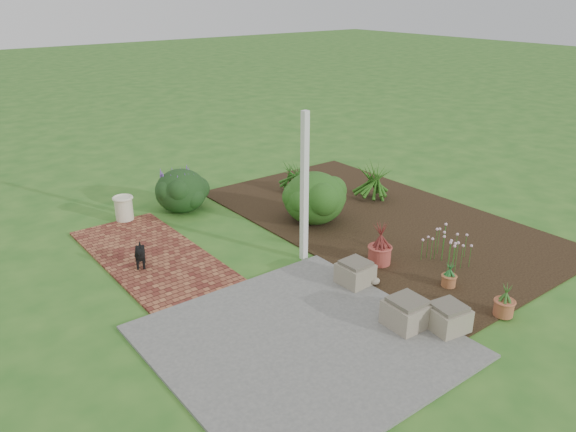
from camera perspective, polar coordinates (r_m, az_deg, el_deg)
ground at (r=9.22m, az=0.54°, el=-5.06°), size 80.00×80.00×0.00m
concrete_patio at (r=7.37m, az=1.31°, el=-12.61°), size 3.50×3.50×0.04m
brick_path at (r=9.80m, az=-13.77°, el=-3.88°), size 1.60×3.50×0.04m
garden_bed at (r=11.10m, az=9.13°, el=-0.37°), size 4.00×7.00×0.03m
veranda_post at (r=8.97m, az=1.68°, el=2.83°), size 0.10×0.10×2.50m
stone_trough_near at (r=7.78m, az=15.90°, el=-9.96°), size 0.53×0.53×0.31m
stone_trough_mid at (r=7.72m, az=11.93°, el=-9.69°), size 0.53×0.53×0.34m
stone_trough_far at (r=8.63m, az=6.85°, el=-5.82°), size 0.48×0.48×0.31m
black_dog at (r=9.29m, az=-14.81°, el=-3.70°), size 0.28×0.45×0.41m
cream_ceramic_urn at (r=11.28m, az=-16.33°, el=0.74°), size 0.43×0.43×0.45m
evergreen_shrub at (r=10.69m, az=2.68°, el=1.98°), size 1.43×1.43×1.00m
agapanthus_clump_back at (r=12.01m, az=8.61°, el=3.82°), size 1.22×1.22×0.91m
agapanthus_clump_front at (r=12.35m, az=0.61°, el=4.30°), size 1.12×1.12×0.80m
pink_flower_patch at (r=9.51m, az=16.16°, el=-3.06°), size 1.14×1.14×0.56m
terracotta_pot_bronze at (r=9.29m, az=9.28°, el=-3.92°), size 0.44×0.44×0.30m
terracotta_pot_small_left at (r=8.87m, az=16.01°, el=-6.32°), size 0.23×0.23×0.18m
terracotta_pot_small_right at (r=8.36m, az=21.08°, el=-8.70°), size 0.35×0.35×0.23m
purple_flowering_bush at (r=11.53m, az=-10.81°, el=2.65°), size 1.30×1.30×0.88m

